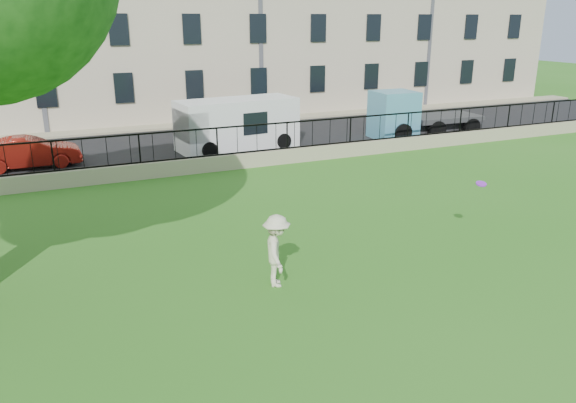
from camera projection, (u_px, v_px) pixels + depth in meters
name	position (u px, v px, depth m)	size (l,w,h in m)	color
ground	(385.00, 304.00, 11.92)	(120.00, 120.00, 0.00)	#2E731B
retaining_wall	(218.00, 163.00, 22.25)	(50.00, 0.40, 0.60)	tan
iron_railing	(217.00, 142.00, 21.99)	(50.00, 0.05, 1.13)	black
street	(189.00, 147.00, 26.43)	(60.00, 9.00, 0.01)	black
sidewalk	(165.00, 127.00, 30.93)	(60.00, 1.40, 0.12)	tan
man	(277.00, 251.00, 12.51)	(1.08, 0.62, 1.67)	beige
frisbee	(481.00, 184.00, 14.27)	(0.27, 0.27, 0.03)	purple
red_sedan	(30.00, 153.00, 22.49)	(1.34, 3.85, 1.27)	maroon
white_van	(237.00, 124.00, 25.71)	(5.43, 2.12, 2.28)	white
blue_truck	(424.00, 113.00, 28.56)	(5.58, 1.98, 2.34)	#54A2C5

